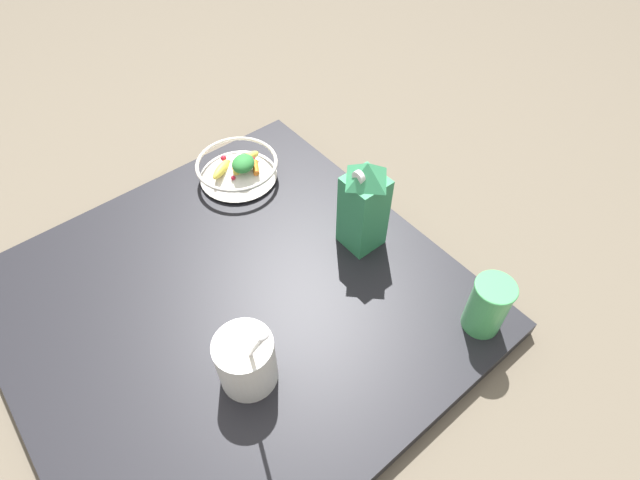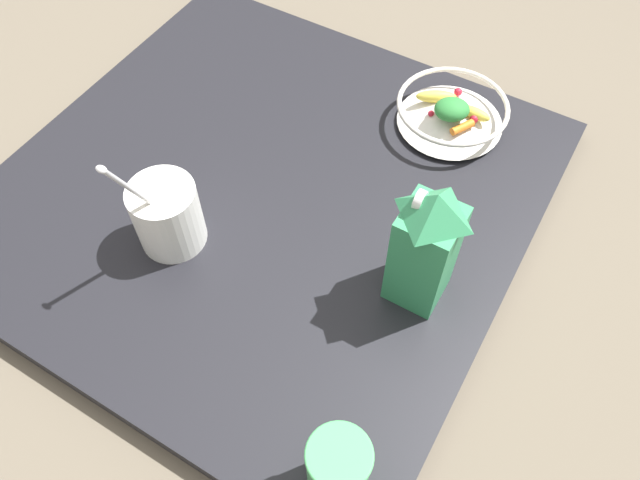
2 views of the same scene
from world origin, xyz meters
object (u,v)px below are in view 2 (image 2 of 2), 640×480
fruit_bowl (452,112)px  yogurt_tub (167,213)px  milk_carton (426,246)px  drinking_cup (338,469)px

fruit_bowl → yogurt_tub: yogurt_tub is taller
milk_carton → yogurt_tub: size_ratio=0.92×
drinking_cup → milk_carton: bearing=-173.1°
milk_carton → fruit_bowl: bearing=-164.3°
milk_carton → drinking_cup: (0.34, 0.04, -0.05)m
yogurt_tub → drinking_cup: 0.51m
milk_carton → drinking_cup: size_ratio=1.81×
milk_carton → drinking_cup: 0.35m
fruit_bowl → drinking_cup: (0.73, 0.15, 0.04)m
yogurt_tub → drinking_cup: (0.22, 0.46, 0.00)m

